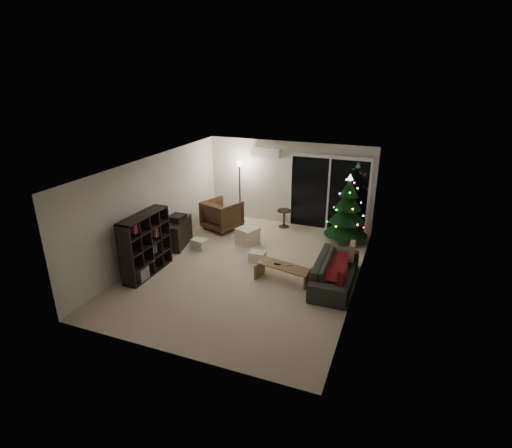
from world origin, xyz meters
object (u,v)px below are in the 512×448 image
at_px(coffee_table, 284,273).
at_px(bookshelf, 139,243).
at_px(armchair, 222,215).
at_px(christmas_tree, 347,209).
at_px(sofa, 335,271).
at_px(media_cabinet, 178,233).

bearing_deg(coffee_table, bookshelf, -154.60).
bearing_deg(bookshelf, armchair, 100.93).
height_order(bookshelf, armchair, bookshelf).
height_order(armchair, christmas_tree, christmas_tree).
xyz_separation_m(armchair, sofa, (3.71, -2.02, -0.14)).
relative_size(armchair, christmas_tree, 0.51).
height_order(media_cabinet, sofa, media_cabinet).
xyz_separation_m(bookshelf, sofa, (4.30, 1.08, -0.42)).
distance_m(media_cabinet, armchair, 1.59).
distance_m(media_cabinet, christmas_tree, 4.57).
xyz_separation_m(bookshelf, armchair, (0.59, 3.10, -0.28)).
height_order(sofa, christmas_tree, christmas_tree).
bearing_deg(christmas_tree, bookshelf, -139.81).
bearing_deg(coffee_table, media_cabinet, 177.13).
relative_size(media_cabinet, christmas_tree, 0.59).
bearing_deg(christmas_tree, coffee_table, -108.54).
bearing_deg(christmas_tree, armchair, -173.71).
xyz_separation_m(bookshelf, media_cabinet, (0.00, 1.62, -0.37)).
height_order(bookshelf, coffee_table, bookshelf).
relative_size(bookshelf, coffee_table, 1.20).
bearing_deg(media_cabinet, bookshelf, -102.52).
xyz_separation_m(media_cabinet, coffee_table, (3.22, -0.85, -0.16)).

